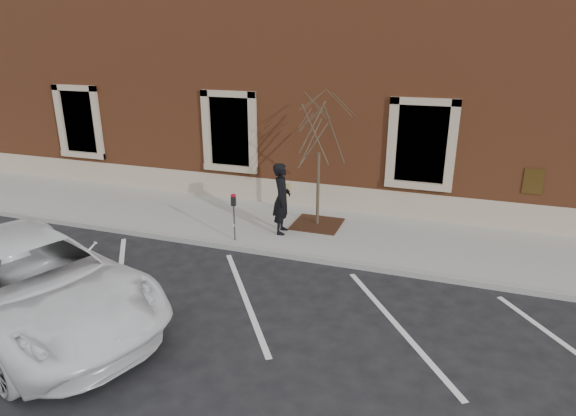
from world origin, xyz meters
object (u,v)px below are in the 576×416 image
at_px(man, 282,199).
at_px(parking_meter, 234,209).
at_px(white_truck, 32,283).
at_px(sapling, 319,132).

distance_m(man, parking_meter, 1.37).
relative_size(man, white_truck, 0.32).
height_order(parking_meter, sapling, sapling).
bearing_deg(sapling, man, -130.89).
xyz_separation_m(parking_meter, white_truck, (-2.05, -4.61, -0.20)).
height_order(man, white_truck, man).
relative_size(parking_meter, sapling, 0.33).
relative_size(sapling, white_truck, 0.63).
xyz_separation_m(sapling, white_truck, (-3.81, -6.44, -2.01)).
xyz_separation_m(parking_meter, sapling, (1.76, 1.82, 1.81)).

